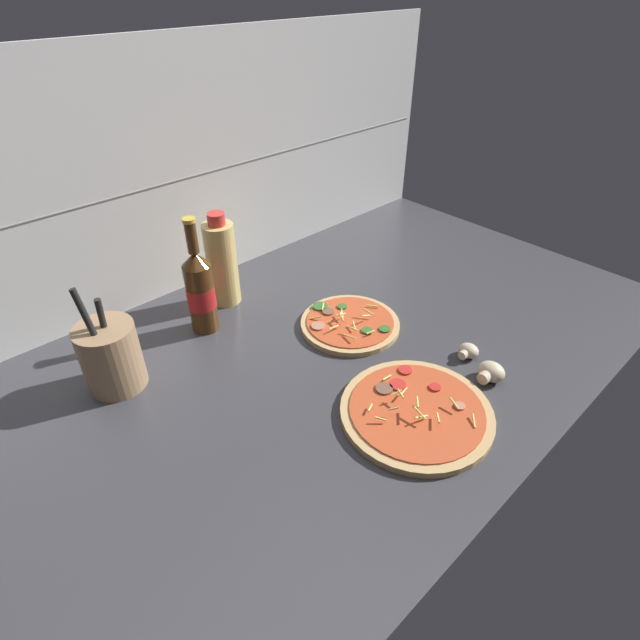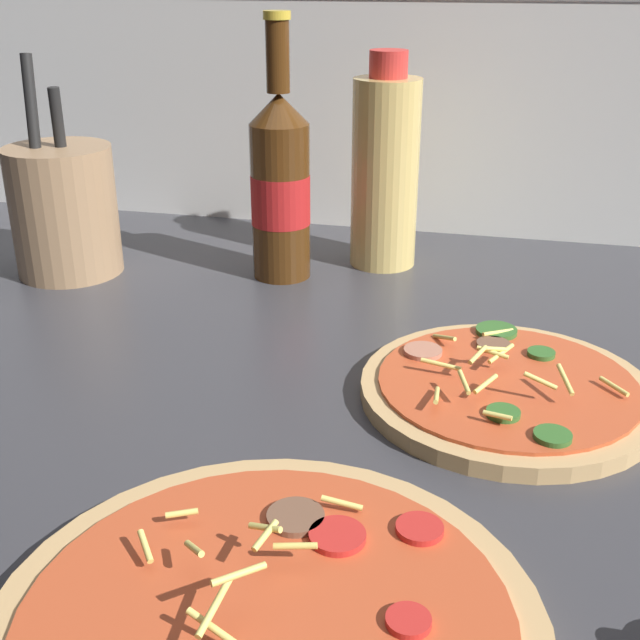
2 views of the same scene
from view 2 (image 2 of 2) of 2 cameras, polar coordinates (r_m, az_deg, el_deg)
counter_slab at (r=62.54cm, az=3.10°, el=-7.15°), size 160.00×90.00×2.50cm
pizza_near at (r=42.80cm, az=-3.78°, el=-20.98°), size 28.22×28.22×4.75cm
pizza_far at (r=64.15cm, az=13.11°, el=-4.83°), size 22.71×22.71×3.88cm
beer_bottle at (r=84.67cm, az=-2.84°, el=9.58°), size 6.24×6.24×26.99cm
oil_bottle at (r=88.52cm, az=4.65°, el=10.55°), size 7.30×7.30×23.05cm
utensil_crock at (r=90.75cm, az=-17.75°, el=7.50°), size 11.22×11.22×22.94cm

